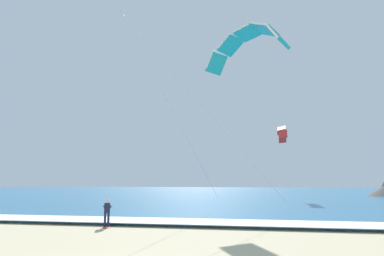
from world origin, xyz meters
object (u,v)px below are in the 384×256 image
at_px(surfboard, 106,227).
at_px(kitesurfer, 107,211).
at_px(kite_distant, 282,132).
at_px(kite_primary, 245,42).

distance_m(surfboard, kitesurfer, 0.91).
relative_size(kitesurfer, kite_distant, 0.28).
height_order(surfboard, kite_distant, kite_distant).
bearing_deg(kite_primary, kitesurfer, -132.67).
height_order(kitesurfer, kite_distant, kite_distant).
relative_size(kitesurfer, kite_primary, 0.11).
bearing_deg(kite_distant, kitesurfer, -115.43).
bearing_deg(surfboard, kitesurfer, 110.65).
bearing_deg(kitesurfer, surfboard, -69.35).
height_order(kite_primary, kite_distant, kite_primary).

